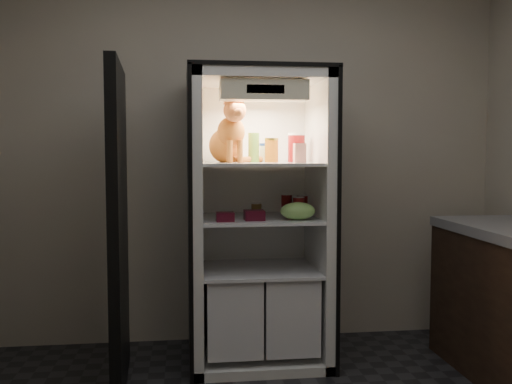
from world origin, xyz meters
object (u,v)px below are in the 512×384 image
Objects in this scene: soda_can_c at (299,208)px; cream_carton at (300,153)px; mayo_tub at (266,153)px; pepper_jar at (296,148)px; soda_can_b at (302,205)px; grape_bag at (298,211)px; soda_can_a at (287,204)px; berry_box_left at (225,217)px; refrigerator at (258,239)px; berry_box_right at (254,215)px; parmesan_shaker at (254,148)px; condiment_jar at (256,209)px; tabby_cat at (229,137)px; salsa_jar at (272,150)px.

cream_carton is at bearing -91.87° from soda_can_c.
mayo_tub is 0.65× the size of pepper_jar.
grape_bag is (-0.07, -0.22, -0.01)m from soda_can_b.
soda_can_a is at bearing 98.61° from soda_can_c.
soda_can_a and soda_can_c have the same top height.
berry_box_left is at bearing -177.89° from grape_bag.
grape_bag is at bearing -45.88° from refrigerator.
berry_box_right is at bearing -102.60° from refrigerator.
condiment_jar is (0.02, -0.02, -0.40)m from parmesan_shaker.
tabby_cat is 3.17× the size of soda_can_c.
parmesan_shaker is at bearing 152.93° from soda_can_c.
berry_box_right is (-0.29, -0.06, -0.04)m from soda_can_c.
condiment_jar is 0.88× the size of berry_box_left.
parmesan_shaker reaches higher than berry_box_right.
tabby_cat is at bearing 164.68° from soda_can_c.
refrigerator is at bearing 178.38° from soda_can_b.
soda_can_b is 1.26× the size of berry_box_left.
refrigerator is 0.57m from mayo_tub.
pepper_jar is 0.42m from soda_can_c.
pepper_jar reaches higher than parmesan_shaker.
mayo_tub is (0.25, 0.09, -0.10)m from tabby_cat.
soda_can_a is 1.00× the size of soda_can_c.
tabby_cat is at bearing 127.82° from berry_box_right.
parmesan_shaker is 0.12m from salsa_jar.
soda_can_c is at bearing 74.83° from grape_bag.
refrigerator reaches higher than berry_box_left.
salsa_jar reaches higher than berry_box_right.
parmesan_shaker is at bearing -179.51° from soda_can_b.
pepper_jar is 0.49m from condiment_jar.
cream_carton is 0.48m from berry_box_right.
soda_can_b is (0.09, -0.09, 0.00)m from soda_can_a.
mayo_tub is at bearing 38.85° from parmesan_shaker.
soda_can_a reaches higher than grape_bag.
refrigerator is at bearing 151.43° from salsa_jar.
mayo_tub is (0.09, 0.07, -0.03)m from parmesan_shaker.
parmesan_shaker is 1.53× the size of mayo_tub.
pepper_jar reaches higher than grape_bag.
tabby_cat is 2.26× the size of parmesan_shaker.
berry_box_right is at bearing -167.48° from soda_can_c.
grape_bag is (0.14, -0.18, -0.37)m from salsa_jar.
pepper_jar is (0.29, 0.04, 0.00)m from parmesan_shaker.
parmesan_shaker is at bearing 162.55° from salsa_jar.
refrigerator is 20.09× the size of condiment_jar.
refrigerator reaches higher than tabby_cat.
soda_can_b is 0.57m from berry_box_left.
grape_bag is (0.01, -0.31, -0.01)m from soda_can_a.
mayo_tub is at bearing 130.08° from soda_can_c.
pepper_jar is at bearing 8.49° from parmesan_shaker.
soda_can_a is at bearing 21.49° from refrigerator.
berry_box_right is (-0.25, -0.29, -0.04)m from soda_can_a.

